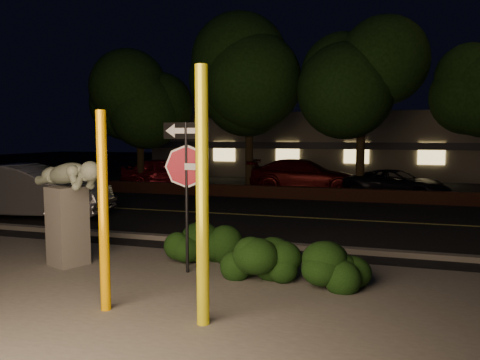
# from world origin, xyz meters

# --- Properties ---
(ground) EXTENTS (90.00, 90.00, 0.00)m
(ground) POSITION_xyz_m (0.00, 10.00, 0.00)
(ground) COLOR black
(ground) RESTS_ON ground
(patio) EXTENTS (14.00, 6.00, 0.02)m
(patio) POSITION_xyz_m (0.00, -1.00, 0.01)
(patio) COLOR #4C4944
(patio) RESTS_ON ground
(road) EXTENTS (80.00, 8.00, 0.01)m
(road) POSITION_xyz_m (0.00, 7.00, 0.01)
(road) COLOR black
(road) RESTS_ON ground
(lane_marking) EXTENTS (80.00, 0.12, 0.00)m
(lane_marking) POSITION_xyz_m (0.00, 7.00, 0.02)
(lane_marking) COLOR #AEA945
(lane_marking) RESTS_ON road
(curb) EXTENTS (80.00, 0.25, 0.12)m
(curb) POSITION_xyz_m (0.00, 2.90, 0.06)
(curb) COLOR #4C4944
(curb) RESTS_ON ground
(brick_wall) EXTENTS (40.00, 0.35, 0.50)m
(brick_wall) POSITION_xyz_m (0.00, 11.30, 0.25)
(brick_wall) COLOR #4A2518
(brick_wall) RESTS_ON ground
(parking_lot) EXTENTS (40.00, 12.00, 0.01)m
(parking_lot) POSITION_xyz_m (0.00, 17.00, 0.01)
(parking_lot) COLOR black
(parking_lot) RESTS_ON ground
(building) EXTENTS (22.00, 10.20, 4.00)m
(building) POSITION_xyz_m (0.00, 24.99, 2.00)
(building) COLOR #6D6857
(building) RESTS_ON ground
(tree_far_a) EXTENTS (4.60, 4.60, 7.43)m
(tree_far_a) POSITION_xyz_m (-8.00, 13.00, 5.34)
(tree_far_a) COLOR black
(tree_far_a) RESTS_ON ground
(tree_far_b) EXTENTS (5.20, 5.20, 8.41)m
(tree_far_b) POSITION_xyz_m (-2.50, 13.20, 6.05)
(tree_far_b) COLOR black
(tree_far_b) RESTS_ON ground
(tree_far_c) EXTENTS (4.80, 4.80, 7.84)m
(tree_far_c) POSITION_xyz_m (2.50, 12.80, 5.66)
(tree_far_c) COLOR black
(tree_far_c) RESTS_ON ground
(yellow_pole_left) EXTENTS (0.15, 0.15, 3.00)m
(yellow_pole_left) POSITION_xyz_m (-0.58, -1.69, 1.50)
(yellow_pole_left) COLOR #FFAE00
(yellow_pole_left) RESTS_ON ground
(yellow_pole_right) EXTENTS (0.18, 0.18, 3.56)m
(yellow_pole_right) POSITION_xyz_m (1.01, -1.76, 1.78)
(yellow_pole_right) COLOR yellow
(yellow_pole_right) RESTS_ON ground
(signpost) EXTENTS (0.97, 0.15, 2.86)m
(signpost) POSITION_xyz_m (-0.17, 0.44, 2.04)
(signpost) COLOR black
(signpost) RESTS_ON ground
(sculpture) EXTENTS (1.96, 1.23, 2.15)m
(sculpture) POSITION_xyz_m (-2.65, 0.23, 1.32)
(sculpture) COLOR #4C4944
(sculpture) RESTS_ON ground
(hedge_center) EXTENTS (1.77, 0.85, 0.92)m
(hedge_center) POSITION_xyz_m (-0.08, 1.26, 0.46)
(hedge_center) COLOR black
(hedge_center) RESTS_ON ground
(hedge_right) EXTENTS (1.76, 1.16, 1.06)m
(hedge_right) POSITION_xyz_m (1.29, 0.51, 0.53)
(hedge_right) COLOR black
(hedge_right) RESTS_ON ground
(hedge_far_right) EXTENTS (1.73, 1.42, 1.04)m
(hedge_far_right) POSITION_xyz_m (2.88, 0.39, 0.52)
(hedge_far_right) COLOR black
(hedge_far_right) RESTS_ON ground
(silver_sedan) EXTENTS (5.41, 2.70, 1.70)m
(silver_sedan) POSITION_xyz_m (-7.36, 4.50, 0.85)
(silver_sedan) COLOR #A4A4A9
(silver_sedan) RESTS_ON ground
(parked_car_red) EXTENTS (4.69, 2.92, 1.49)m
(parked_car_red) POSITION_xyz_m (-7.12, 13.90, 0.74)
(parked_car_red) COLOR maroon
(parked_car_red) RESTS_ON ground
(parked_car_darkred) EXTENTS (5.25, 2.36, 1.49)m
(parked_car_darkred) POSITION_xyz_m (-0.06, 13.96, 0.75)
(parked_car_darkred) COLOR #440707
(parked_car_darkred) RESTS_ON ground
(parked_car_dark) EXTENTS (4.63, 3.19, 1.17)m
(parked_car_dark) POSITION_xyz_m (3.97, 12.90, 0.59)
(parked_car_dark) COLOR black
(parked_car_dark) RESTS_ON ground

